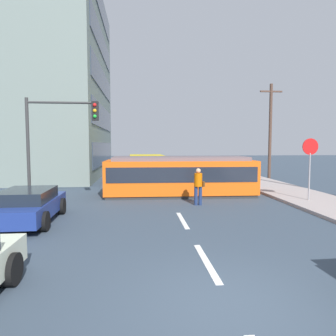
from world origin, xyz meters
The scene contains 13 objects.
ground_plane centered at (0.00, 10.00, 0.00)m, with size 120.00×120.00×0.00m, color #354351.
lane_stripe_1 centered at (0.00, 2.00, 0.01)m, with size 0.16×2.40×0.01m, color silver.
lane_stripe_2 centered at (0.00, 6.00, 0.01)m, with size 0.16×2.40×0.01m, color silver.
lane_stripe_3 centered at (0.00, 17.45, 0.01)m, with size 0.16×2.40×0.01m, color silver.
lane_stripe_4 centered at (0.00, 23.45, 0.01)m, with size 0.16×2.40×0.01m, color silver.
corner_building centered at (-13.25, 23.23, 8.00)m, with size 17.13×15.85×16.00m.
streetcar_tram centered at (0.65, 11.45, 1.08)m, with size 7.95×2.70×2.09m.
city_bus centered at (-0.92, 17.35, 1.11)m, with size 2.72×6.05×1.93m.
pedestrian_crossing centered at (1.11, 8.73, 0.94)m, with size 0.49×0.36×1.67m.
parked_sedan_mid centered at (-5.42, 6.15, 0.62)m, with size 2.00×4.10×1.19m.
stop_sign centered at (6.37, 8.75, 2.19)m, with size 0.76×0.07×2.88m.
traffic_light_mast centered at (-5.14, 9.27, 3.39)m, with size 3.15×0.33×4.78m.
utility_pole_mid centered at (8.96, 19.13, 3.95)m, with size 1.80×0.24×7.54m.
Camera 1 is at (-1.56, -4.91, 2.74)m, focal length 33.05 mm.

